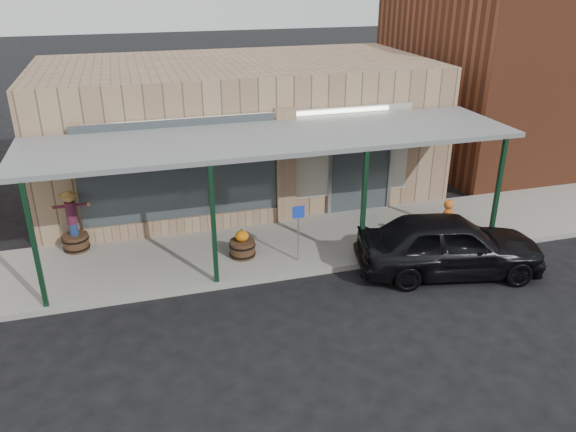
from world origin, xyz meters
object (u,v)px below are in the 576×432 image
object	(u,v)px
barrel_scarecrow	(74,230)
parked_sedan	(449,244)
handicap_sign	(298,226)
barrel_pumpkin	(242,246)

from	to	relation	value
barrel_scarecrow	parked_sedan	xyz separation A→B (m)	(8.70, -3.47, 0.05)
handicap_sign	parked_sedan	xyz separation A→B (m)	(3.39, -1.31, -0.33)
barrel_pumpkin	parked_sedan	size ratio (longest dim) A/B	0.16
barrel_pumpkin	parked_sedan	bearing A→B (deg)	-22.42
parked_sedan	barrel_scarecrow	bearing A→B (deg)	80.09
handicap_sign	parked_sedan	world-z (taller)	handicap_sign
barrel_scarecrow	parked_sedan	bearing A→B (deg)	-16.23
handicap_sign	barrel_pumpkin	bearing A→B (deg)	156.03
barrel_scarecrow	handicap_sign	bearing A→B (deg)	-16.58
handicap_sign	parked_sedan	size ratio (longest dim) A/B	0.31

